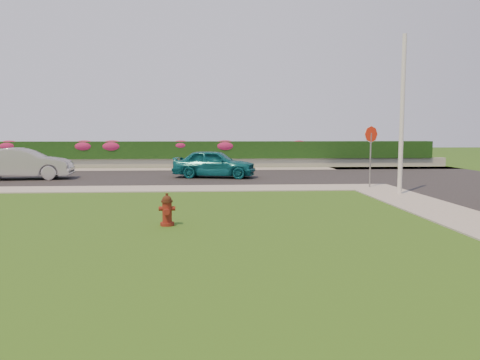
{
  "coord_description": "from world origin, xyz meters",
  "views": [
    {
      "loc": [
        0.38,
        -9.8,
        2.26
      ],
      "look_at": [
        1.23,
        3.6,
        0.9
      ],
      "focal_mm": 35.0,
      "sensor_mm": 36.0,
      "label": 1
    }
  ],
  "objects": [
    {
      "name": "flower_clump_b",
      "position": [
        -7.62,
        20.5,
        1.4
      ],
      "size": [
        1.49,
        0.96,
        0.75
      ],
      "primitive_type": "ellipsoid",
      "color": "#C32168",
      "rests_on": "hedge"
    },
    {
      "name": "flower_clump_e",
      "position": [
        1.33,
        20.5,
        1.4
      ],
      "size": [
        1.5,
        0.97,
        0.75
      ],
      "primitive_type": "ellipsoid",
      "color": "#C32168",
      "rests_on": "hedge"
    },
    {
      "name": "sidewalk_beyond",
      "position": [
        -1.0,
        19.0,
        0.02
      ],
      "size": [
        34.0,
        2.0,
        0.04
      ],
      "primitive_type": "cube",
      "color": "gray",
      "rests_on": "ground"
    },
    {
      "name": "utility_pole",
      "position": [
        7.26,
        6.73,
        2.87
      ],
      "size": [
        0.16,
        0.16,
        5.74
      ],
      "primitive_type": "cylinder",
      "color": "silver",
      "rests_on": "ground"
    },
    {
      "name": "fire_hydrant",
      "position": [
        -0.69,
        1.55,
        0.38
      ],
      "size": [
        0.4,
        0.38,
        0.8
      ],
      "rotation": [
        0.0,
        0.0,
        0.03
      ],
      "color": "#57120D",
      "rests_on": "ground"
    },
    {
      "name": "sidewalk_far",
      "position": [
        -6.0,
        9.0,
        0.02
      ],
      "size": [
        24.0,
        2.0,
        0.04
      ],
      "primitive_type": "cube",
      "color": "gray",
      "rests_on": "ground"
    },
    {
      "name": "flower_clump_f",
      "position": [
        6.16,
        20.5,
        1.48
      ],
      "size": [
        1.09,
        0.7,
        0.55
      ],
      "primitive_type": "ellipsoid",
      "color": "#C32168",
      "rests_on": "hedge"
    },
    {
      "name": "curb_corner",
      "position": [
        7.0,
        9.0,
        0.02
      ],
      "size": [
        2.0,
        2.0,
        0.04
      ],
      "primitive_type": "cube",
      "color": "gray",
      "rests_on": "ground"
    },
    {
      "name": "hedge",
      "position": [
        -1.0,
        20.6,
        1.15
      ],
      "size": [
        32.0,
        0.9,
        1.1
      ],
      "primitive_type": "cube",
      "color": "black",
      "rests_on": "retaining_wall"
    },
    {
      "name": "street_far",
      "position": [
        -5.0,
        14.0,
        0.02
      ],
      "size": [
        26.0,
        8.0,
        0.04
      ],
      "primitive_type": "cube",
      "color": "black",
      "rests_on": "ground"
    },
    {
      "name": "sedan_silver",
      "position": [
        -8.57,
        13.09,
        0.79
      ],
      "size": [
        4.69,
        2.11,
        1.49
      ],
      "primitive_type": "imported",
      "rotation": [
        0.0,
        0.0,
        1.69
      ],
      "color": "#9A9CA1",
      "rests_on": "street_far"
    },
    {
      "name": "ground",
      "position": [
        0.0,
        0.0,
        0.0
      ],
      "size": [
        120.0,
        120.0,
        0.0
      ],
      "primitive_type": "plane",
      "color": "black",
      "rests_on": "ground"
    },
    {
      "name": "flower_clump_d",
      "position": [
        -1.52,
        20.5,
        1.45
      ],
      "size": [
        1.26,
        0.81,
        0.63
      ],
      "primitive_type": "ellipsoid",
      "color": "#C32168",
      "rests_on": "hedge"
    },
    {
      "name": "flower_clump_a",
      "position": [
        -12.26,
        20.5,
        1.42
      ],
      "size": [
        1.41,
        0.9,
        0.7
      ],
      "primitive_type": "ellipsoid",
      "color": "#C32168",
      "rests_on": "hedge"
    },
    {
      "name": "retaining_wall",
      "position": [
        -1.0,
        20.5,
        0.3
      ],
      "size": [
        34.0,
        0.4,
        0.6
      ],
      "primitive_type": "cube",
      "color": "gray",
      "rests_on": "ground"
    },
    {
      "name": "flower_clump_c",
      "position": [
        -5.88,
        20.5,
        1.4
      ],
      "size": [
        1.53,
        0.98,
        0.76
      ],
      "primitive_type": "ellipsoid",
      "color": "#C32168",
      "rests_on": "hedge"
    },
    {
      "name": "stop_sign",
      "position": [
        6.91,
        8.92,
        1.89
      ],
      "size": [
        0.65,
        0.28,
        2.55
      ],
      "rotation": [
        0.0,
        0.0,
        -0.0
      ],
      "color": "slate",
      "rests_on": "ground"
    },
    {
      "name": "sedan_teal",
      "position": [
        0.58,
        13.39,
        0.74
      ],
      "size": [
        4.33,
        2.45,
        1.39
      ],
      "primitive_type": "imported",
      "rotation": [
        0.0,
        0.0,
        1.36
      ],
      "color": "#0D5C67",
      "rests_on": "street_far"
    }
  ]
}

